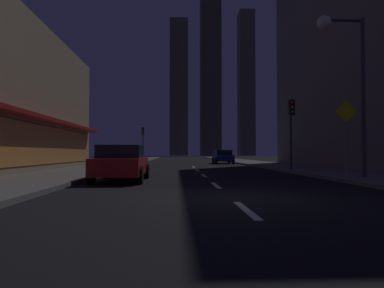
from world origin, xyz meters
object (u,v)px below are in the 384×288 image
object	(u,v)px
fire_hydrant_far_left	(128,160)
pedestrian_crossing_sign	(346,132)
car_parked_near	(122,163)
car_parked_far	(223,157)
traffic_light_near_right	(291,119)
traffic_light_far_left	(143,136)
street_lamp_right	(343,56)

from	to	relation	value
fire_hydrant_far_left	pedestrian_crossing_sign	world-z (taller)	pedestrian_crossing_sign
car_parked_near	fire_hydrant_far_left	distance (m)	18.58
car_parked_near	car_parked_far	distance (m)	23.50
pedestrian_crossing_sign	traffic_light_near_right	bearing A→B (deg)	90.90
traffic_light_near_right	traffic_light_far_left	size ratio (longest dim) A/B	1.00
fire_hydrant_far_left	street_lamp_right	size ratio (longest dim) A/B	0.10
car_parked_far	street_lamp_right	size ratio (longest dim) A/B	0.64
fire_hydrant_far_left	street_lamp_right	xyz separation A→B (m)	(11.28, -18.88, 4.61)
fire_hydrant_far_left	traffic_light_far_left	world-z (taller)	traffic_light_far_left
car_parked_far	fire_hydrant_far_left	bearing A→B (deg)	-157.52
car_parked_far	fire_hydrant_far_left	size ratio (longest dim) A/B	6.48
fire_hydrant_far_left	car_parked_near	bearing A→B (deg)	-82.89
car_parked_near	street_lamp_right	world-z (taller)	street_lamp_right
car_parked_near	fire_hydrant_far_left	size ratio (longest dim) A/B	6.48
fire_hydrant_far_left	pedestrian_crossing_sign	bearing A→B (deg)	-58.32
car_parked_far	pedestrian_crossing_sign	xyz separation A→B (m)	(2.00, -22.56, 1.28)
street_lamp_right	car_parked_near	bearing A→B (deg)	177.19
traffic_light_far_left	car_parked_far	bearing A→B (deg)	-35.01
pedestrian_crossing_sign	car_parked_far	bearing A→B (deg)	95.07
car_parked_near	pedestrian_crossing_sign	distance (m)	9.29
traffic_light_far_left	street_lamp_right	world-z (taller)	street_lamp_right
traffic_light_near_right	car_parked_far	bearing A→B (deg)	96.70
traffic_light_near_right	traffic_light_far_left	bearing A→B (deg)	116.01
traffic_light_near_right	pedestrian_crossing_sign	xyz separation A→B (m)	(0.10, -6.40, -1.18)
car_parked_near	fire_hydrant_far_left	bearing A→B (deg)	97.11
car_parked_near	car_parked_far	xyz separation A→B (m)	(7.20, 22.37, 0.00)
fire_hydrant_far_left	traffic_light_far_left	size ratio (longest dim) A/B	0.16
street_lamp_right	traffic_light_far_left	bearing A→B (deg)	110.45
street_lamp_right	pedestrian_crossing_sign	size ratio (longest dim) A/B	2.09
car_parked_far	pedestrian_crossing_sign	world-z (taller)	pedestrian_crossing_sign
car_parked_far	traffic_light_near_right	size ratio (longest dim) A/B	1.01
fire_hydrant_far_left	street_lamp_right	world-z (taller)	street_lamp_right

